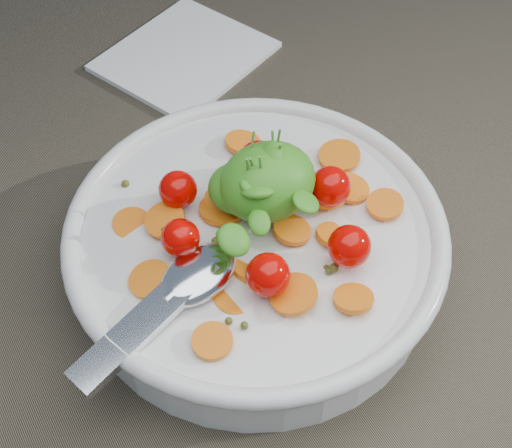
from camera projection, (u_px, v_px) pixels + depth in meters
ground at (242, 257)px, 0.52m from camera, size 6.00×6.00×0.00m
bowl at (256, 244)px, 0.49m from camera, size 0.28×0.26×0.11m
napkin at (185, 56)px, 0.66m from camera, size 0.17×0.16×0.01m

